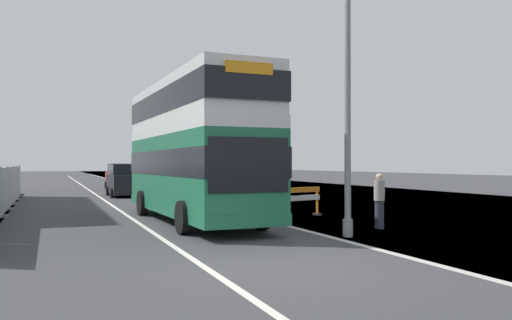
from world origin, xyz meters
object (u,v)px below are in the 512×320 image
Objects in this scene: roadworks_barrier at (301,198)px; car_receding_mid at (119,177)px; car_oncoming_near at (124,181)px; pedestrian_at_kerb at (379,201)px; double_decker_bus at (193,147)px; lamppost_foreground at (348,91)px.

car_receding_mid reaches higher than roadworks_barrier.
car_oncoming_near is (-4.77, 15.55, 0.22)m from roadworks_barrier.
double_decker_bus is at bearing 139.64° from pedestrian_at_kerb.
pedestrian_at_kerb is (1.93, 1.23, -3.26)m from lamppost_foreground.
pedestrian_at_kerb is at bearing 32.53° from lamppost_foreground.
car_oncoming_near is (-3.47, 21.11, -3.18)m from lamppost_foreground.
lamppost_foreground is (3.07, -5.49, 1.48)m from double_decker_bus.
lamppost_foreground is at bearing -103.19° from roadworks_barrier.
pedestrian_at_kerb is (5.01, -4.26, -1.78)m from double_decker_bus.
car_oncoming_near is at bearing 99.34° from lamppost_foreground.
roadworks_barrier is (4.37, 0.06, -1.93)m from double_decker_bus.
car_receding_mid is (0.83, 9.69, 0.02)m from car_oncoming_near.
double_decker_bus is 6.02× the size of pedestrian_at_kerb.
roadworks_barrier is at bearing -72.93° from car_oncoming_near.
car_oncoming_near is 2.46× the size of pedestrian_at_kerb.
roadworks_barrier is 0.47× the size of car_receding_mid.
double_decker_bus is at bearing -88.53° from car_oncoming_near.
lamppost_foreground reaches higher than roadworks_barrier.
car_receding_mid reaches higher than car_oncoming_near.
car_oncoming_near reaches higher than pedestrian_at_kerb.
double_decker_bus is 5.56× the size of roadworks_barrier.
roadworks_barrier is at bearing 76.81° from lamppost_foreground.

